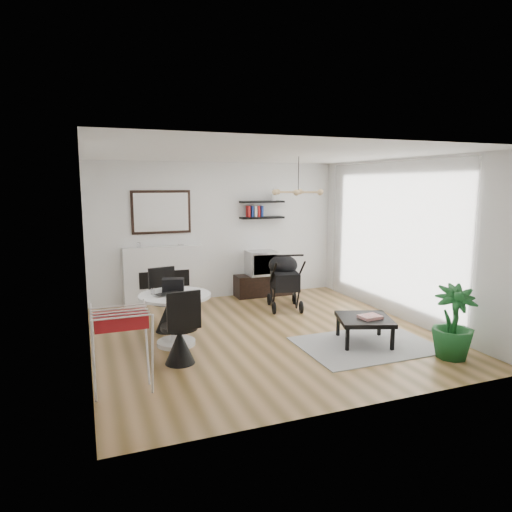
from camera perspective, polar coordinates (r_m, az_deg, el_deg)
name	(u,v)px	position (r m, az deg, el deg)	size (l,w,h in m)	color
floor	(264,334)	(7.09, 0.97, -9.73)	(5.00, 5.00, 0.00)	brown
ceiling	(264,154)	(6.73, 1.03, 12.60)	(5.00, 5.00, 0.00)	white
wall_back	(217,231)	(9.13, -4.86, 3.15)	(5.00, 5.00, 0.00)	white
wall_left	(85,256)	(6.30, -20.61, -0.05)	(5.00, 5.00, 0.00)	white
wall_right	(402,240)	(8.04, 17.78, 1.95)	(5.00, 5.00, 0.00)	white
sheer_curtain	(390,239)	(8.14, 16.35, 2.10)	(0.04, 3.60, 2.60)	white
fireplace	(164,268)	(8.91, -11.48, -1.47)	(1.50, 0.17, 2.16)	white
shelf_lower	(262,218)	(9.28, 0.76, 4.82)	(0.90, 0.25, 0.04)	black
shelf_upper	(262,202)	(9.26, 0.77, 6.80)	(0.90, 0.25, 0.04)	black
pendant_lamp	(298,192)	(7.27, 5.30, 7.96)	(0.90, 0.90, 0.10)	tan
tv_console	(263,285)	(9.40, 0.94, -3.63)	(1.18, 0.41, 0.44)	black
crt_tv	(261,263)	(9.29, 0.61, -0.85)	(0.56, 0.49, 0.49)	silver
dining_table	(175,312)	(6.60, -10.05, -6.86)	(1.01, 1.01, 0.74)	white
laptop	(169,295)	(6.47, -10.80, -4.76)	(0.36, 0.23, 0.03)	black
black_bag	(173,285)	(6.72, -10.32, -3.55)	(0.31, 0.18, 0.18)	black
newspaper	(188,295)	(6.47, -8.53, -4.79)	(0.36, 0.30, 0.01)	white
drinking_glass	(153,291)	(6.59, -12.79, -4.31)	(0.05, 0.05, 0.09)	white
chair_far	(167,311)	(7.29, -11.06, -6.82)	(0.49, 0.50, 0.98)	black
chair_near	(180,340)	(5.97, -9.47, -10.34)	(0.47, 0.49, 0.99)	black
drying_rack	(122,350)	(5.26, -16.41, -11.16)	(0.63, 0.59, 0.95)	white
stroller	(284,283)	(8.44, 3.55, -3.39)	(0.74, 0.97, 1.09)	black
rug	(366,345)	(6.81, 13.60, -10.74)	(1.88, 1.36, 0.01)	gray
coffee_table	(364,320)	(6.78, 13.41, -7.81)	(0.93, 0.93, 0.37)	black
magazines	(370,317)	(6.74, 14.06, -7.38)	(0.29, 0.23, 0.04)	red
potted_plant	(453,322)	(6.57, 23.45, -7.59)	(0.54, 0.54, 0.97)	#17511F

